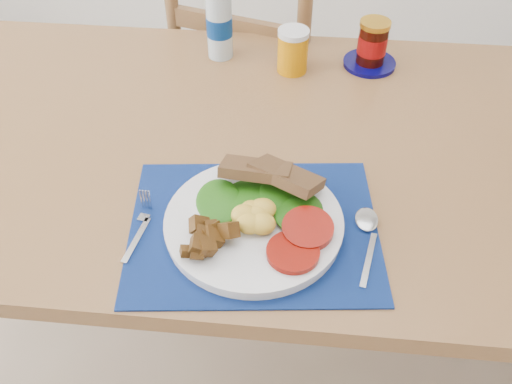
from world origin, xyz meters
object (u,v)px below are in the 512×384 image
breakfast_plate (250,221)px  juice_glass (293,52)px  chair_far (252,56)px  water_bottle (219,20)px  jam_on_saucer (372,46)px

breakfast_plate → juice_glass: 0.54m
chair_far → water_bottle: 0.36m
chair_far → jam_on_saucer: (0.32, -0.27, 0.20)m
chair_far → breakfast_plate: size_ratio=3.81×
chair_far → breakfast_plate: bearing=111.5°
chair_far → juice_glass: size_ratio=11.83×
breakfast_plate → water_bottle: 0.60m
juice_glass → jam_on_saucer: (0.19, 0.04, 0.00)m
breakfast_plate → water_bottle: size_ratio=1.44×
water_bottle → chair_far: bearing=78.6°
juice_glass → jam_on_saucer: size_ratio=0.78×
breakfast_plate → chair_far: bearing=109.3°
juice_glass → breakfast_plate: bearing=-94.9°
chair_far → breakfast_plate: (0.08, -0.85, 0.18)m
chair_far → jam_on_saucer: 0.46m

